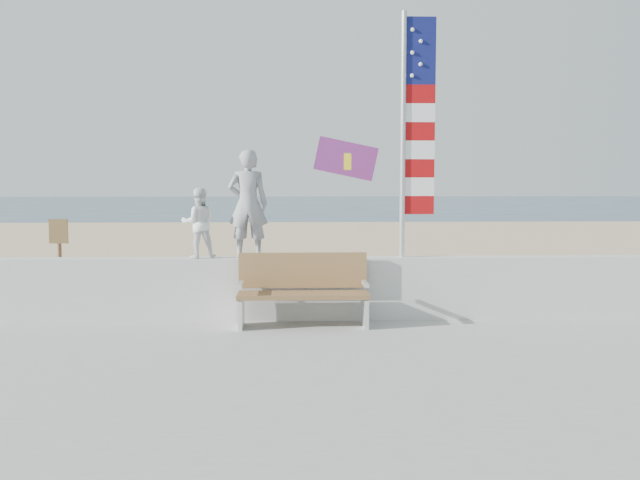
# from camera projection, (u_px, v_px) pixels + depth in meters

# --- Properties ---
(ground) EXTENTS (220.00, 220.00, 0.00)m
(ground) POSITION_uv_depth(u_px,v_px,m) (309.00, 368.00, 7.88)
(ground) COLOR #2D445B
(ground) RESTS_ON ground
(sand) EXTENTS (90.00, 40.00, 0.08)m
(sand) POSITION_uv_depth(u_px,v_px,m) (300.00, 269.00, 16.84)
(sand) COLOR tan
(sand) RESTS_ON ground
(seawall) EXTENTS (30.00, 0.35, 0.90)m
(seawall) POSITION_uv_depth(u_px,v_px,m) (306.00, 288.00, 9.82)
(seawall) COLOR silver
(seawall) RESTS_ON boardwalk
(adult) EXTENTS (0.57, 0.38, 1.55)m
(adult) POSITION_uv_depth(u_px,v_px,m) (248.00, 204.00, 9.69)
(adult) COLOR gray
(adult) RESTS_ON seawall
(child) EXTENTS (0.56, 0.48, 1.01)m
(child) POSITION_uv_depth(u_px,v_px,m) (199.00, 223.00, 9.68)
(child) COLOR white
(child) RESTS_ON seawall
(bench) EXTENTS (1.80, 0.57, 1.00)m
(bench) POSITION_uv_depth(u_px,v_px,m) (303.00, 289.00, 9.36)
(bench) COLOR brown
(bench) RESTS_ON boardwalk
(flag) EXTENTS (0.50, 0.08, 3.50)m
(flag) POSITION_uv_depth(u_px,v_px,m) (412.00, 124.00, 9.69)
(flag) COLOR silver
(flag) RESTS_ON seawall
(parafoil_kite) EXTENTS (1.09, 0.34, 0.74)m
(parafoil_kite) POSITION_uv_depth(u_px,v_px,m) (347.00, 159.00, 11.20)
(parafoil_kite) COLOR red
(parafoil_kite) RESTS_ON ground
(sign) EXTENTS (0.32, 0.07, 1.46)m
(sign) POSITION_uv_depth(u_px,v_px,m) (59.00, 253.00, 11.68)
(sign) COLOR brown
(sign) RESTS_ON sand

